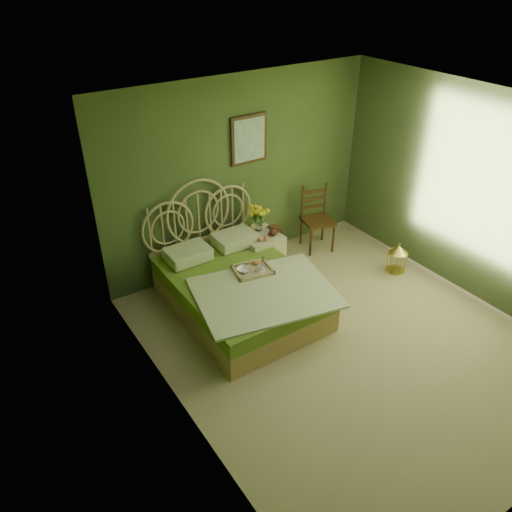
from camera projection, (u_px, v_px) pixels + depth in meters
floor at (346, 341)px, 5.77m from camera, size 4.50×4.50×0.00m
ceiling at (374, 117)px, 4.39m from camera, size 4.50×4.50×0.00m
wall_back at (241, 173)px, 6.67m from camera, size 4.00×0.00×4.00m
wall_left at (181, 312)px, 4.14m from camera, size 0.00×4.50×4.50m
wall_right at (480, 198)px, 6.02m from camera, size 0.00×4.50×4.50m
wall_art at (249, 140)px, 6.47m from camera, size 0.54×0.04×0.64m
bed at (238, 287)px, 6.15m from camera, size 1.77×2.23×1.38m
nightstand at (260, 247)px, 6.87m from camera, size 0.51×0.51×0.99m
chair at (315, 214)px, 7.34m from camera, size 0.52×0.52×0.96m
birdcage at (397, 259)px, 6.92m from camera, size 0.26×0.26×0.40m
book_lower at (271, 230)px, 6.84m from camera, size 0.16×0.21×0.02m
book_upper at (271, 229)px, 6.83m from camera, size 0.21×0.24×0.02m
cereal_bowl at (244, 270)px, 6.03m from camera, size 0.21×0.21×0.04m
coffee_cup at (261, 268)px, 6.03m from camera, size 0.10×0.10×0.08m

